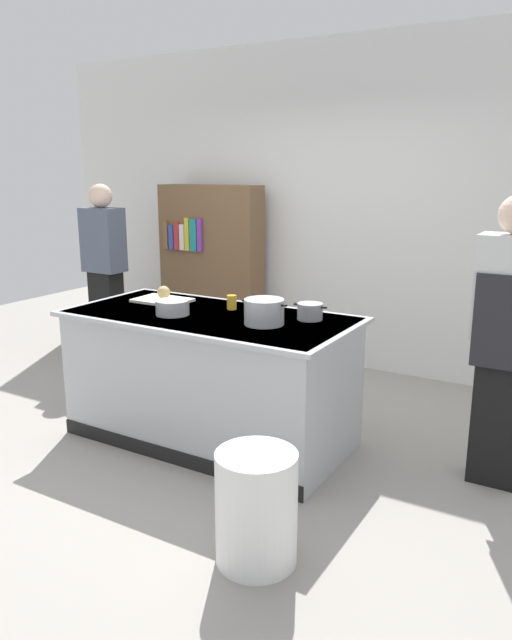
# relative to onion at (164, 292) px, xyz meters

# --- Properties ---
(ground_plane) EXTENTS (10.00, 10.00, 0.00)m
(ground_plane) POSITION_rel_onion_xyz_m (0.53, -0.17, -0.97)
(ground_plane) COLOR #9E9991
(back_wall) EXTENTS (6.40, 0.12, 3.00)m
(back_wall) POSITION_rel_onion_xyz_m (0.53, 1.93, 0.53)
(back_wall) COLOR white
(back_wall) RESTS_ON ground_plane
(counter_island) EXTENTS (1.98, 0.98, 0.90)m
(counter_island) POSITION_rel_onion_xyz_m (0.53, -0.18, -0.50)
(counter_island) COLOR #B7BABF
(counter_island) RESTS_ON ground_plane
(cutting_board) EXTENTS (0.40, 0.28, 0.02)m
(cutting_board) POSITION_rel_onion_xyz_m (-0.00, -0.01, -0.06)
(cutting_board) COLOR silver
(cutting_board) RESTS_ON counter_island
(onion) EXTENTS (0.10, 0.10, 0.10)m
(onion) POSITION_rel_onion_xyz_m (0.00, 0.00, 0.00)
(onion) COLOR tan
(onion) RESTS_ON cutting_board
(stock_pot) EXTENTS (0.32, 0.25, 0.16)m
(stock_pot) POSITION_rel_onion_xyz_m (0.98, -0.22, 0.01)
(stock_pot) COLOR #B7BABF
(stock_pot) RESTS_ON counter_island
(sauce_pan) EXTENTS (0.23, 0.17, 0.11)m
(sauce_pan) POSITION_rel_onion_xyz_m (1.18, 0.04, -0.01)
(sauce_pan) COLOR #99999E
(sauce_pan) RESTS_ON counter_island
(mixing_bowl) EXTENTS (0.23, 0.23, 0.10)m
(mixing_bowl) POSITION_rel_onion_xyz_m (0.32, -0.30, -0.02)
(mixing_bowl) COLOR #B7BABF
(mixing_bowl) RESTS_ON counter_island
(juice_cup) EXTENTS (0.07, 0.07, 0.10)m
(juice_cup) POSITION_rel_onion_xyz_m (0.58, 0.03, -0.02)
(juice_cup) COLOR yellow
(juice_cup) RESTS_ON counter_island
(trash_bin) EXTENTS (0.40, 0.40, 0.56)m
(trash_bin) POSITION_rel_onion_xyz_m (1.51, -1.21, -0.69)
(trash_bin) COLOR white
(trash_bin) RESTS_ON ground_plane
(person_chef) EXTENTS (0.38, 0.25, 1.72)m
(person_chef) POSITION_rel_onion_xyz_m (2.36, 0.20, -0.05)
(person_chef) COLOR black
(person_chef) RESTS_ON ground_plane
(person_guest) EXTENTS (0.38, 0.24, 1.72)m
(person_guest) POSITION_rel_onion_xyz_m (-1.35, 0.78, -0.06)
(person_guest) COLOR black
(person_guest) RESTS_ON ground_plane
(bookshelf) EXTENTS (1.10, 0.31, 1.70)m
(bookshelf) POSITION_rel_onion_xyz_m (-0.70, 1.62, -0.12)
(bookshelf) COLOR brown
(bookshelf) RESTS_ON ground_plane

